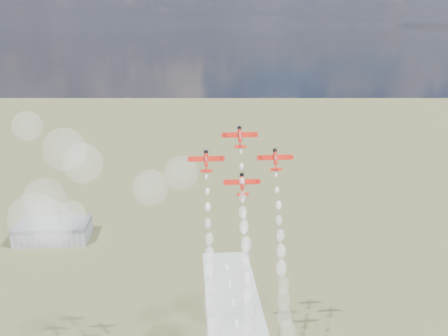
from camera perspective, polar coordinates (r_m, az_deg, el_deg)
name	(u,v)px	position (r m, az deg, el deg)	size (l,w,h in m)	color
hangar	(53,231)	(360.38, -19.86, -7.15)	(50.00, 28.00, 13.00)	gray
plane_lead	(240,137)	(168.55, 1.93, 3.79)	(11.35, 6.06, 7.37)	red
plane_left	(206,161)	(165.39, -2.15, 0.87)	(11.35, 6.06, 7.37)	red
plane_right	(276,159)	(168.07, 6.22, 1.05)	(11.35, 6.06, 7.37)	red
plane_slot	(242,184)	(164.43, 2.20, -1.93)	(11.35, 6.06, 7.37)	red
smoke_trail_lead	(247,274)	(161.36, 2.73, -12.59)	(5.46, 29.09, 49.42)	white
smoke_trail_left	(211,302)	(160.77, -1.57, -15.78)	(5.38, 28.98, 49.43)	white
smoke_trail_right	(284,298)	(163.66, 7.26, -15.31)	(5.82, 29.40, 48.89)	white
smoke_trail_slot	(249,328)	(162.02, 2.99, -18.62)	(5.23, 29.42, 49.02)	white
drifted_smoke_cloud	(72,191)	(178.72, -17.77, -2.66)	(67.10, 39.22, 47.08)	white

